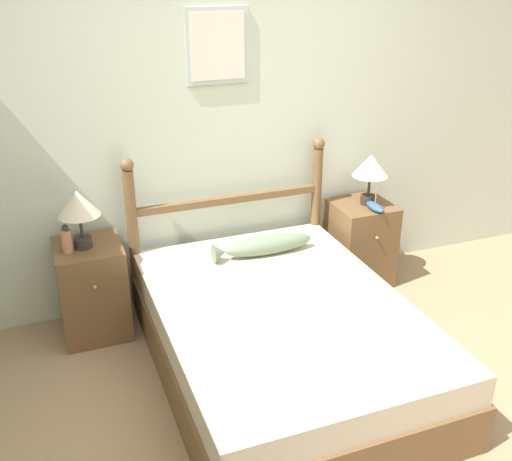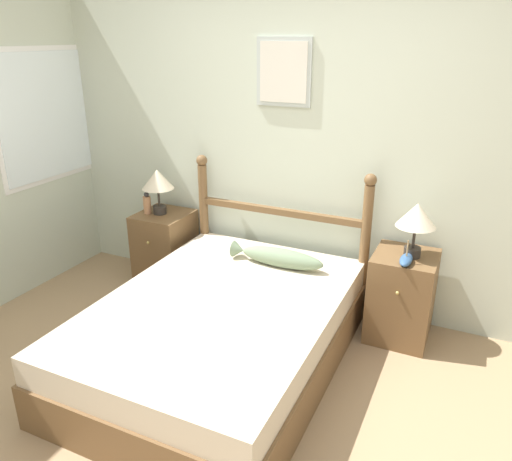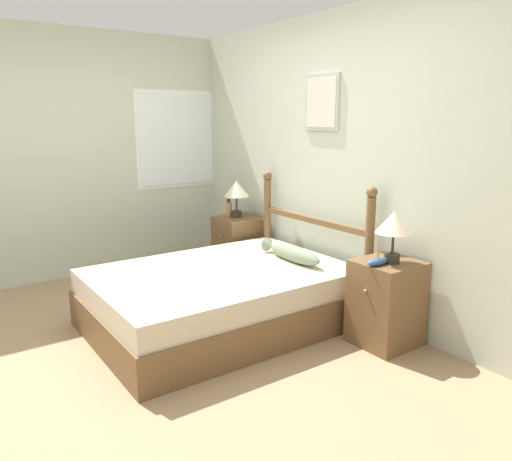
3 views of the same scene
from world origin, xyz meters
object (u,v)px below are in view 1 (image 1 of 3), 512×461
at_px(bed, 282,337).
at_px(nightstand_right, 360,243).
at_px(table_lamp_left, 78,206).
at_px(fish_pillow, 264,245).
at_px(nightstand_left, 93,289).
at_px(bottle, 67,240).
at_px(model_boat, 375,207).
at_px(table_lamp_right, 371,168).

height_order(bed, nightstand_right, nightstand_right).
bearing_deg(bed, table_lamp_left, 141.26).
bearing_deg(fish_pillow, nightstand_left, 169.94).
bearing_deg(table_lamp_left, bed, -38.74).
distance_m(nightstand_left, table_lamp_left, 0.60).
height_order(bottle, model_boat, bottle).
height_order(nightstand_left, table_lamp_right, table_lamp_right).
bearing_deg(model_boat, table_lamp_right, 82.13).
bearing_deg(table_lamp_right, bed, -141.64).
distance_m(nightstand_left, fish_pillow, 1.17).
xyz_separation_m(nightstand_left, table_lamp_left, (-0.02, -0.01, 0.60)).
relative_size(nightstand_right, table_lamp_left, 1.68).
height_order(table_lamp_left, model_boat, table_lamp_left).
relative_size(bed, bottle, 10.80).
bearing_deg(table_lamp_right, model_boat, -97.87).
xyz_separation_m(bottle, model_boat, (2.15, -0.09, -0.06)).
relative_size(bottle, model_boat, 0.92).
distance_m(bottle, fish_pillow, 1.28).
height_order(bed, bottle, bottle).
bearing_deg(bottle, fish_pillow, -6.95).
bearing_deg(table_lamp_right, fish_pillow, -168.18).
distance_m(table_lamp_left, bottle, 0.22).
bearing_deg(model_boat, table_lamp_left, 176.41).
bearing_deg(table_lamp_left, nightstand_left, 29.48).
bearing_deg(nightstand_left, table_lamp_left, -150.52).
height_order(nightstand_right, bottle, bottle).
height_order(nightstand_left, model_boat, model_boat).
bearing_deg(nightstand_right, model_boat, -82.50).
relative_size(model_boat, fish_pillow, 0.29).
bearing_deg(bed, nightstand_left, 140.26).
distance_m(table_lamp_right, bottle, 2.17).
bearing_deg(fish_pillow, model_boat, 3.89).
height_order(nightstand_right, table_lamp_right, table_lamp_right).
bearing_deg(nightstand_left, bottle, -157.87).
xyz_separation_m(nightstand_left, nightstand_right, (2.01, 0.00, 0.00)).
bearing_deg(nightstand_left, model_boat, -3.97).
xyz_separation_m(table_lamp_left, table_lamp_right, (2.07, 0.00, 0.00)).
xyz_separation_m(bed, table_lamp_right, (1.04, 0.82, 0.69)).
distance_m(table_lamp_right, fish_pillow, 1.00).
xyz_separation_m(nightstand_left, fish_pillow, (1.13, -0.20, 0.22)).
bearing_deg(table_lamp_right, nightstand_right, 163.20).
height_order(table_lamp_right, fish_pillow, table_lamp_right).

